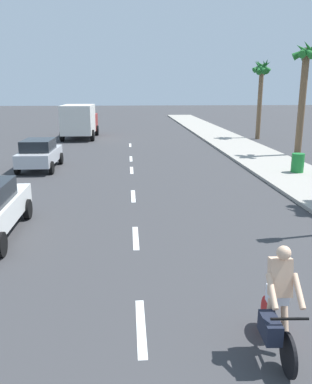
{
  "coord_description": "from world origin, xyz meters",
  "views": [
    {
      "loc": [
        -0.18,
        0.34,
        4.11
      ],
      "look_at": [
        0.64,
        11.79,
        1.1
      ],
      "focal_mm": 37.06,
      "sensor_mm": 36.0,
      "label": 1
    }
  ],
  "objects_px": {
    "cyclist": "(277,307)",
    "delivery_truck": "(80,120)",
    "palm_tree_far": "(305,73)",
    "trash_bin_far": "(298,163)",
    "palm_tree_distant": "(262,76)",
    "parked_car_silver": "(40,153)"
  },
  "relations": [
    {
      "from": "parked_car_silver",
      "to": "palm_tree_far",
      "type": "relative_size",
      "value": 0.57
    },
    {
      "from": "parked_car_silver",
      "to": "palm_tree_far",
      "type": "height_order",
      "value": "palm_tree_far"
    },
    {
      "from": "parked_car_silver",
      "to": "palm_tree_distant",
      "type": "height_order",
      "value": "palm_tree_distant"
    },
    {
      "from": "palm_tree_distant",
      "to": "trash_bin_far",
      "type": "xyz_separation_m",
      "value": [
        -2.63,
        -14.09,
        -4.45
      ]
    },
    {
      "from": "cyclist",
      "to": "delivery_truck",
      "type": "bearing_deg",
      "value": -74.56
    },
    {
      "from": "delivery_truck",
      "to": "palm_tree_far",
      "type": "relative_size",
      "value": 0.91
    },
    {
      "from": "cyclist",
      "to": "palm_tree_distant",
      "type": "relative_size",
      "value": 0.28
    },
    {
      "from": "cyclist",
      "to": "palm_tree_far",
      "type": "xyz_separation_m",
      "value": [
        8.23,
        18.33,
        4.13
      ]
    },
    {
      "from": "palm_tree_far",
      "to": "trash_bin_far",
      "type": "xyz_separation_m",
      "value": [
        -2.27,
        -5.24,
        -4.36
      ]
    },
    {
      "from": "palm_tree_far",
      "to": "parked_car_silver",
      "type": "bearing_deg",
      "value": -169.14
    },
    {
      "from": "cyclist",
      "to": "delivery_truck",
      "type": "xyz_separation_m",
      "value": [
        -6.25,
        28.61,
        0.67
      ]
    },
    {
      "from": "cyclist",
      "to": "delivery_truck",
      "type": "distance_m",
      "value": 29.29
    },
    {
      "from": "delivery_truck",
      "to": "cyclist",
      "type": "bearing_deg",
      "value": -76.71
    },
    {
      "from": "cyclist",
      "to": "parked_car_silver",
      "type": "height_order",
      "value": "cyclist"
    },
    {
      "from": "parked_car_silver",
      "to": "trash_bin_far",
      "type": "distance_m",
      "value": 13.03
    },
    {
      "from": "parked_car_silver",
      "to": "palm_tree_far",
      "type": "xyz_separation_m",
      "value": [
        15.08,
        2.89,
        4.12
      ]
    },
    {
      "from": "cyclist",
      "to": "palm_tree_distant",
      "type": "distance_m",
      "value": 28.82
    },
    {
      "from": "parked_car_silver",
      "to": "delivery_truck",
      "type": "bearing_deg",
      "value": 88.06
    },
    {
      "from": "parked_car_silver",
      "to": "palm_tree_far",
      "type": "bearing_deg",
      "value": 11.53
    },
    {
      "from": "cyclist",
      "to": "delivery_truck",
      "type": "relative_size",
      "value": 0.29
    },
    {
      "from": "parked_car_silver",
      "to": "trash_bin_far",
      "type": "xyz_separation_m",
      "value": [
        12.82,
        -2.35,
        -0.24
      ]
    },
    {
      "from": "palm_tree_distant",
      "to": "trash_bin_far",
      "type": "distance_m",
      "value": 15.01
    }
  ]
}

